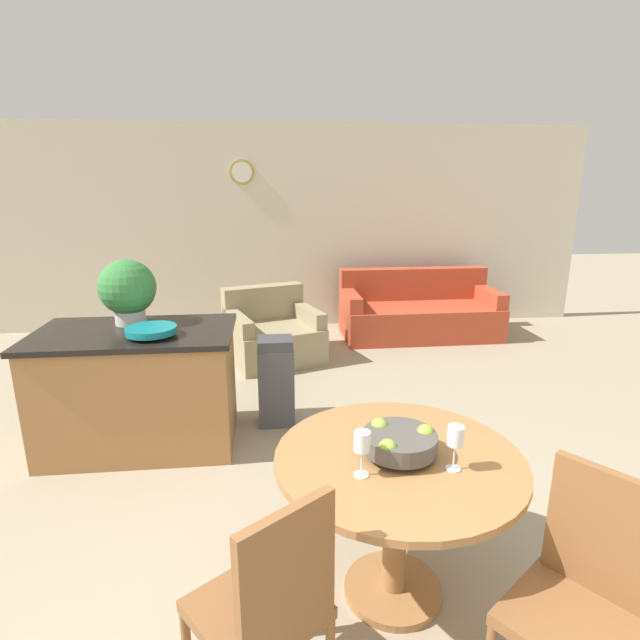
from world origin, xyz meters
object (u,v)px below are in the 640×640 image
Objects in this scene: armchair at (272,335)px; dining_table at (397,488)px; fruit_bowl at (399,441)px; wine_glass_right at (455,438)px; trash_bin at (276,381)px; potted_plant at (128,289)px; couch at (418,314)px; wine_glass_left at (362,443)px; teal_bowl at (151,330)px; kitchen_island at (140,388)px; dining_chair_near_left at (269,603)px; dining_chair_near_right at (583,591)px.

dining_table is at bearing -99.99° from armchair.
fruit_bowl is 0.26m from wine_glass_right.
dining_table reaches higher than trash_bin.
potted_plant is 0.25× the size of couch.
teal_bowl is (-1.19, 1.62, 0.05)m from wine_glass_left.
kitchen_island is 3.89m from couch.
dining_table is 1.17× the size of dining_chair_near_left.
wine_glass_right is at bearing -9.74° from dining_chair_near_left.
dining_chair_near_left is 2.76× the size of teal_bowl.
couch is (0.86, 4.78, -0.24)m from dining_chair_near_right.
dining_chair_near_left is at bearing -66.74° from potted_plant.
teal_bowl reaches higher than couch.
potted_plant is (-1.02, 2.37, 0.65)m from dining_chair_near_left.
teal_bowl reaches higher than kitchen_island.
kitchen_island is at bearing -139.58° from couch.
dining_chair_near_right is at bearing -48.27° from fruit_bowl.
wine_glass_right is at bearing -45.42° from kitchen_island.
potted_plant is at bearing 77.16° from dining_chair_near_left.
teal_bowl is at bearing 75.30° from dining_chair_near_left.
potted_plant is 0.42× the size of armchair.
dining_table is at bearing -40.43° from fruit_bowl.
armchair is at bearing 101.46° from wine_glass_right.
dining_chair_near_left is 2.42m from trash_bin.
teal_bowl is at bearing 133.18° from dining_table.
couch is at bearing 71.64° from dining_table.
wine_glass_right is 0.28× the size of trash_bin.
dining_table is 4.42m from couch.
trash_bin is at bearing -13.02° from dining_chair_near_right.
teal_bowl is 0.48m from potted_plant.
trash_bin is at bearing 109.77° from wine_glass_right.
kitchen_island reaches higher than dining_table.
teal_bowl is at bearing -57.26° from potted_plant.
fruit_bowl is at bearing 35.54° from wine_glass_left.
trash_bin is (1.03, 0.24, -0.09)m from kitchen_island.
dining_chair_near_left is 0.68m from wine_glass_left.
potted_plant is at bearing 132.69° from wine_glass_right.
wine_glass_right is 2.21m from trash_bin.
wine_glass_left is at bearing -52.84° from kitchen_island.
wine_glass_left is (0.40, 0.39, 0.38)m from dining_chair_near_left.
couch reaches higher than armchair.
dining_chair_near_right reaches higher than kitchen_island.
dining_chair_near_left is 0.85m from fruit_bowl.
dining_table is at bearing -46.64° from kitchen_island.
fruit_bowl is 0.24× the size of kitchen_island.
dining_chair_near_left reaches higher than fruit_bowl.
kitchen_island is 0.55m from teal_bowl.
wine_glass_right reaches higher than trash_bin.
couch is (2.77, 2.71, -0.66)m from teal_bowl.
wine_glass_right is at bearing -34.10° from fruit_bowl.
dining_table is at bearing 35.15° from wine_glass_left.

